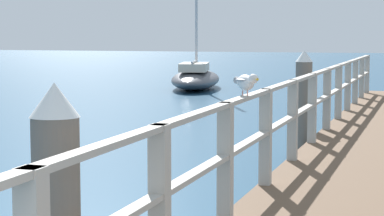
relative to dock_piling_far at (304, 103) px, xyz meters
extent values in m
cube|color=#B2ADA3|center=(0.38, -7.93, 0.07)|extent=(0.12, 0.12, 1.03)
cube|color=#B2ADA3|center=(0.38, -6.33, 0.07)|extent=(0.12, 0.12, 1.03)
cube|color=#B2ADA3|center=(0.38, -4.72, 0.07)|extent=(0.12, 0.12, 1.03)
cube|color=#B2ADA3|center=(0.38, -3.12, 0.07)|extent=(0.12, 0.12, 1.03)
cube|color=#B2ADA3|center=(0.38, -1.51, 0.07)|extent=(0.12, 0.12, 1.03)
cube|color=#B2ADA3|center=(0.38, 0.10, 0.07)|extent=(0.12, 0.12, 1.03)
cube|color=#B2ADA3|center=(0.38, 1.70, 0.07)|extent=(0.12, 0.12, 1.03)
cube|color=#B2ADA3|center=(0.38, 3.31, 0.07)|extent=(0.12, 0.12, 1.03)
cube|color=#B2ADA3|center=(0.38, 4.91, 0.07)|extent=(0.12, 0.12, 1.03)
cube|color=#B2ADA3|center=(0.38, 6.52, 0.07)|extent=(0.12, 0.12, 1.03)
cube|color=#B2ADA3|center=(0.38, 8.13, 0.07)|extent=(0.12, 0.12, 1.03)
cube|color=#B2ADA3|center=(0.38, -1.51, 0.57)|extent=(0.10, 19.27, 0.04)
cube|color=#B2ADA3|center=(0.38, -1.51, 0.12)|extent=(0.10, 19.27, 0.04)
cone|color=white|center=(0.00, -8.62, 0.80)|extent=(0.29, 0.29, 0.20)
cylinder|color=#6B6056|center=(0.00, 0.00, -0.11)|extent=(0.28, 0.28, 1.61)
cone|color=white|center=(0.00, 0.00, 0.80)|extent=(0.29, 0.29, 0.20)
ellipsoid|color=white|center=(0.38, -5.63, 0.71)|extent=(0.28, 0.30, 0.15)
sphere|color=white|center=(0.49, -5.76, 0.76)|extent=(0.09, 0.09, 0.09)
cone|color=gold|center=(0.53, -5.81, 0.76)|extent=(0.05, 0.05, 0.02)
cone|color=#939399|center=(0.27, -5.49, 0.72)|extent=(0.10, 0.11, 0.07)
ellipsoid|color=#939399|center=(0.38, -5.63, 0.74)|extent=(0.28, 0.28, 0.04)
cylinder|color=tan|center=(0.39, -5.60, 0.61)|extent=(0.01, 0.01, 0.05)
cylinder|color=tan|center=(0.35, -5.63, 0.61)|extent=(0.01, 0.01, 0.05)
ellipsoid|color=#4C4C51|center=(-6.43, 14.03, -0.56)|extent=(2.98, 5.86, 0.70)
cylinder|color=#B2B2B7|center=(-6.27, 13.34, 0.14)|extent=(0.52, 1.93, 0.08)
cube|color=beige|center=(-6.28, 13.37, -0.06)|extent=(1.41, 2.19, 0.30)
camera|label=1|loc=(2.05, -12.35, 1.17)|focal=68.58mm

